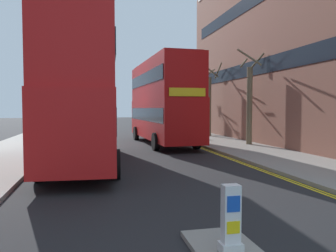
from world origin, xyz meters
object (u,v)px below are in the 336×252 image
object	(u,v)px
double_decker_bus_oncoming	(162,100)
pedestrian_far	(187,126)
keep_left_bollard	(231,222)
double_decker_bus_away	(85,95)

from	to	relation	value
double_decker_bus_oncoming	pedestrian_far	xyz separation A→B (m)	(2.83, 3.69, -2.04)
keep_left_bollard	double_decker_bus_oncoming	distance (m)	17.72
pedestrian_far	keep_left_bollard	bearing A→B (deg)	-104.12
keep_left_bollard	double_decker_bus_away	size ratio (longest dim) A/B	0.10
double_decker_bus_away	pedestrian_far	world-z (taller)	double_decker_bus_away
double_decker_bus_away	pedestrian_far	distance (m)	13.71
keep_left_bollard	pedestrian_far	bearing A→B (deg)	75.88
double_decker_bus_oncoming	double_decker_bus_away	bearing A→B (deg)	-123.86
double_decker_bus_oncoming	pedestrian_far	bearing A→B (deg)	52.53
keep_left_bollard	double_decker_bus_away	bearing A→B (deg)	104.03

